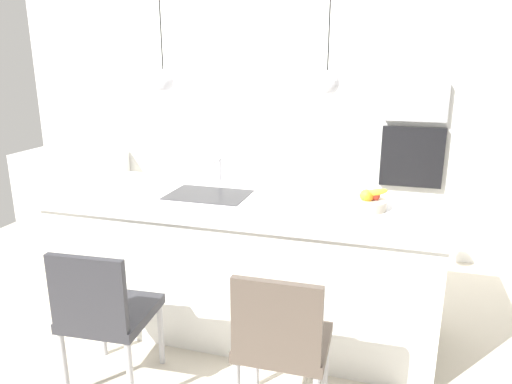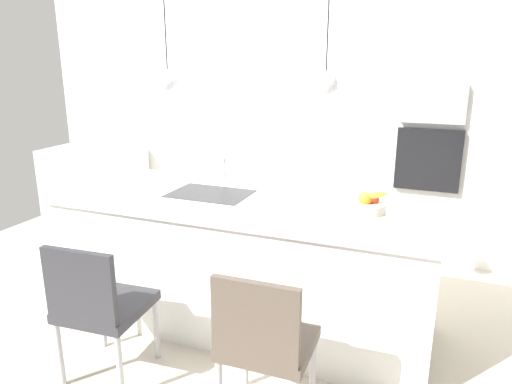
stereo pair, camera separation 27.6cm
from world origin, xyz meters
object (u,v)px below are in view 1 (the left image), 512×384
(microwave, at_px, (417,102))
(chair_near, at_px, (105,311))
(oven, at_px, (412,157))
(fruit_bowl, at_px, (366,202))
(chair_middle, at_px, (281,339))

(microwave, relative_size, chair_near, 0.60)
(chair_near, bearing_deg, oven, 56.15)
(oven, height_order, chair_near, oven)
(oven, bearing_deg, microwave, 0.00)
(fruit_bowl, relative_size, chair_near, 0.31)
(microwave, height_order, chair_middle, microwave)
(oven, distance_m, chair_near, 3.04)
(fruit_bowl, bearing_deg, chair_near, -146.56)
(fruit_bowl, relative_size, oven, 0.49)
(oven, distance_m, chair_middle, 2.61)
(chair_near, bearing_deg, microwave, 56.15)
(chair_middle, bearing_deg, oven, 75.61)
(chair_near, distance_m, chair_middle, 1.03)
(fruit_bowl, xyz_separation_m, chair_middle, (-0.33, -0.90, -0.50))
(microwave, relative_size, chair_middle, 0.61)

